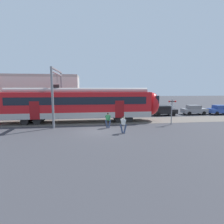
{
  "coord_description": "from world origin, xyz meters",
  "views": [
    {
      "loc": [
        -0.81,
        -17.14,
        4.24
      ],
      "look_at": [
        1.74,
        2.34,
        1.6
      ],
      "focal_mm": 28.0,
      "sensor_mm": 36.0,
      "label": 1
    }
  ],
  "objects_px": {
    "parked_car_blue": "(220,110)",
    "parked_car_black": "(164,110)",
    "pedestrian_white": "(123,123)",
    "crossing_signal": "(172,108)",
    "parked_car_grey": "(194,110)",
    "pedestrian_green": "(108,119)"
  },
  "relations": [
    {
      "from": "parked_car_grey",
      "to": "crossing_signal",
      "type": "height_order",
      "value": "crossing_signal"
    },
    {
      "from": "pedestrian_green",
      "to": "pedestrian_white",
      "type": "bearing_deg",
      "value": -64.3
    },
    {
      "from": "parked_car_blue",
      "to": "crossing_signal",
      "type": "xyz_separation_m",
      "value": [
        -11.91,
        -6.85,
        1.23
      ]
    },
    {
      "from": "pedestrian_green",
      "to": "pedestrian_white",
      "type": "xyz_separation_m",
      "value": [
        1.2,
        -2.49,
        0.0
      ]
    },
    {
      "from": "parked_car_black",
      "to": "crossing_signal",
      "type": "bearing_deg",
      "value": -107.12
    },
    {
      "from": "pedestrian_white",
      "to": "crossing_signal",
      "type": "xyz_separation_m",
      "value": [
        6.43,
        3.26,
        1.05
      ]
    },
    {
      "from": "pedestrian_green",
      "to": "parked_car_blue",
      "type": "height_order",
      "value": "pedestrian_green"
    },
    {
      "from": "pedestrian_white",
      "to": "parked_car_blue",
      "type": "distance_m",
      "value": 20.94
    },
    {
      "from": "parked_car_blue",
      "to": "crossing_signal",
      "type": "distance_m",
      "value": 13.8
    },
    {
      "from": "pedestrian_green",
      "to": "pedestrian_white",
      "type": "distance_m",
      "value": 2.77
    },
    {
      "from": "pedestrian_white",
      "to": "parked_car_grey",
      "type": "height_order",
      "value": "pedestrian_white"
    },
    {
      "from": "parked_car_grey",
      "to": "crossing_signal",
      "type": "relative_size",
      "value": 1.35
    },
    {
      "from": "parked_car_black",
      "to": "pedestrian_white",
      "type": "bearing_deg",
      "value": -129.86
    },
    {
      "from": "pedestrian_green",
      "to": "parked_car_blue",
      "type": "relative_size",
      "value": 0.41
    },
    {
      "from": "parked_car_grey",
      "to": "parked_car_blue",
      "type": "xyz_separation_m",
      "value": [
        4.42,
        -0.39,
        0.0
      ]
    },
    {
      "from": "parked_car_black",
      "to": "parked_car_grey",
      "type": "xyz_separation_m",
      "value": [
        5.33,
        0.21,
        0.0
      ]
    },
    {
      "from": "pedestrian_green",
      "to": "crossing_signal",
      "type": "distance_m",
      "value": 7.74
    },
    {
      "from": "parked_car_black",
      "to": "parked_car_blue",
      "type": "relative_size",
      "value": 1.0
    },
    {
      "from": "pedestrian_white",
      "to": "parked_car_blue",
      "type": "relative_size",
      "value": 0.41
    },
    {
      "from": "parked_car_grey",
      "to": "crossing_signal",
      "type": "bearing_deg",
      "value": -135.96
    },
    {
      "from": "parked_car_grey",
      "to": "parked_car_blue",
      "type": "height_order",
      "value": "same"
    },
    {
      "from": "parked_car_blue",
      "to": "parked_car_black",
      "type": "bearing_deg",
      "value": 178.95
    }
  ]
}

